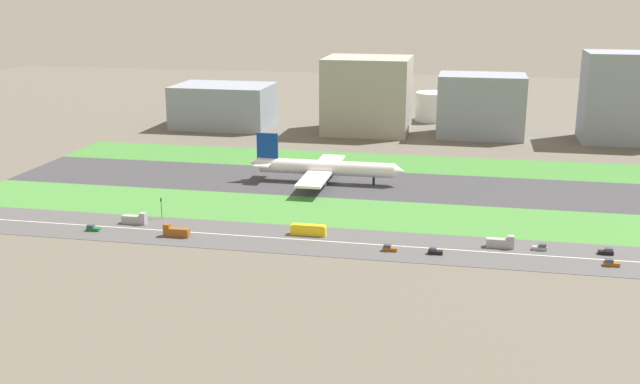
# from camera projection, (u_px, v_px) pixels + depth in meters

# --- Properties ---
(ground_plane) EXTENTS (800.00, 800.00, 0.00)m
(ground_plane) POSITION_uv_depth(u_px,v_px,m) (345.00, 183.00, 309.14)
(ground_plane) COLOR #5B564C
(runway) EXTENTS (280.00, 46.00, 0.10)m
(runway) POSITION_uv_depth(u_px,v_px,m) (345.00, 183.00, 309.13)
(runway) COLOR #38383D
(runway) RESTS_ON ground_plane
(grass_median_north) EXTENTS (280.00, 36.00, 0.10)m
(grass_median_north) POSITION_uv_depth(u_px,v_px,m) (360.00, 161.00, 347.88)
(grass_median_north) COLOR #3D7A33
(grass_median_north) RESTS_ON ground_plane
(grass_median_south) EXTENTS (280.00, 36.00, 0.10)m
(grass_median_south) POSITION_uv_depth(u_px,v_px,m) (326.00, 212.00, 270.38)
(grass_median_south) COLOR #427F38
(grass_median_south) RESTS_ON ground_plane
(highway) EXTENTS (280.00, 28.00, 0.10)m
(highway) POSITION_uv_depth(u_px,v_px,m) (307.00, 240.00, 240.14)
(highway) COLOR #4C4C4F
(highway) RESTS_ON ground_plane
(highway_centerline) EXTENTS (266.00, 0.50, 0.01)m
(highway_centerline) POSITION_uv_depth(u_px,v_px,m) (307.00, 240.00, 240.13)
(highway_centerline) COLOR silver
(highway_centerline) RESTS_ON highway
(airliner) EXTENTS (65.00, 56.00, 19.70)m
(airliner) POSITION_uv_depth(u_px,v_px,m) (323.00, 168.00, 309.32)
(airliner) COLOR white
(airliner) RESTS_ON runway
(truck_2) EXTENTS (8.40, 2.50, 4.00)m
(truck_2) POSITION_uv_depth(u_px,v_px,m) (176.00, 232.00, 243.13)
(truck_2) COLOR brown
(truck_2) RESTS_ON highway
(car_3) EXTENTS (4.40, 1.80, 2.00)m
(car_3) POSITION_uv_depth(u_px,v_px,m) (93.00, 228.00, 248.96)
(car_3) COLOR #19662D
(car_3) RESTS_ON highway
(car_1) EXTENTS (4.40, 1.80, 2.00)m
(car_1) POSITION_uv_depth(u_px,v_px,m) (435.00, 251.00, 227.35)
(car_1) COLOR black
(car_1) RESTS_ON highway
(truck_1) EXTENTS (8.40, 2.50, 4.00)m
(truck_1) POSITION_uv_depth(u_px,v_px,m) (501.00, 243.00, 232.80)
(truck_1) COLOR #99999E
(truck_1) RESTS_ON highway
(car_0) EXTENTS (4.40, 1.80, 2.00)m
(car_0) POSITION_uv_depth(u_px,v_px,m) (389.00, 248.00, 230.00)
(car_0) COLOR brown
(car_0) RESTS_ON highway
(car_2) EXTENTS (4.40, 1.80, 2.00)m
(car_2) POSITION_uv_depth(u_px,v_px,m) (611.00, 263.00, 217.61)
(car_2) COLOR brown
(car_2) RESTS_ON highway
(bus_0) EXTENTS (11.60, 2.50, 3.50)m
(bus_0) POSITION_uv_depth(u_px,v_px,m) (308.00, 230.00, 244.50)
(bus_0) COLOR yellow
(bus_0) RESTS_ON highway
(car_4) EXTENTS (4.40, 1.80, 2.00)m
(car_4) POSITION_uv_depth(u_px,v_px,m) (540.00, 247.00, 230.71)
(car_4) COLOR #99999E
(car_4) RESTS_ON highway
(car_5) EXTENTS (4.40, 1.80, 2.00)m
(car_5) POSITION_uv_depth(u_px,v_px,m) (607.00, 252.00, 227.00)
(car_5) COLOR black
(car_5) RESTS_ON highway
(truck_0) EXTENTS (8.40, 2.50, 4.00)m
(truck_0) POSITION_uv_depth(u_px,v_px,m) (135.00, 219.00, 256.18)
(truck_0) COLOR #99999E
(truck_0) RESTS_ON highway
(traffic_light) EXTENTS (0.36, 0.50, 7.20)m
(traffic_light) POSITION_uv_depth(u_px,v_px,m) (161.00, 206.00, 261.84)
(traffic_light) COLOR #4C4C51
(traffic_light) RESTS_ON highway
(terminal_building) EXTENTS (54.26, 38.97, 24.17)m
(terminal_building) POSITION_uv_depth(u_px,v_px,m) (224.00, 106.00, 431.00)
(terminal_building) COLOR gray
(terminal_building) RESTS_ON ground_plane
(hangar_building) EXTENTS (46.07, 39.89, 41.16)m
(hangar_building) POSITION_uv_depth(u_px,v_px,m) (367.00, 95.00, 412.82)
(hangar_building) COLOR #9E998E
(hangar_building) RESTS_ON ground_plane
(office_tower) EXTENTS (45.33, 31.07, 33.23)m
(office_tower) POSITION_uv_depth(u_px,v_px,m) (481.00, 106.00, 402.07)
(office_tower) COLOR gray
(office_tower) RESTS_ON ground_plane
(cargo_warehouse) EXTENTS (45.43, 31.17, 46.14)m
(cargo_warehouse) POSITION_uv_depth(u_px,v_px,m) (629.00, 98.00, 386.14)
(cargo_warehouse) COLOR gray
(cargo_warehouse) RESTS_ON ground_plane
(fuel_tank_west) EXTENTS (23.27, 23.27, 14.69)m
(fuel_tank_west) POSITION_uv_depth(u_px,v_px,m) (379.00, 107.00, 458.63)
(fuel_tank_west) COLOR silver
(fuel_tank_west) RESTS_ON ground_plane
(fuel_tank_centre) EXTENTS (22.26, 22.26, 16.98)m
(fuel_tank_centre) POSITION_uv_depth(u_px,v_px,m) (434.00, 106.00, 451.94)
(fuel_tank_centre) COLOR silver
(fuel_tank_centre) RESTS_ON ground_plane
(fuel_tank_east) EXTENTS (19.84, 19.84, 16.68)m
(fuel_tank_east) POSITION_uv_depth(u_px,v_px,m) (486.00, 108.00, 446.05)
(fuel_tank_east) COLOR silver
(fuel_tank_east) RESTS_ON ground_plane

